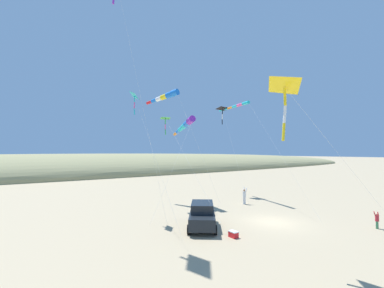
{
  "coord_description": "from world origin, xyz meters",
  "views": [
    {
      "loc": [
        13.38,
        -17.19,
        5.73
      ],
      "look_at": [
        -7.34,
        -3.03,
        6.52
      ],
      "focal_mm": 23.58,
      "sensor_mm": 36.0,
      "label": 1
    }
  ],
  "objects_px": {
    "parked_car": "(202,215)",
    "kite_windsock_small_distant": "(237,106)",
    "person_adult_flyer": "(244,195)",
    "kite_windsock_red_high_left": "(166,96)",
    "person_child_green_jacket": "(377,219)",
    "kite_delta_orange_high_right": "(135,96)",
    "kite_delta_magenta_far_left": "(166,119)",
    "kite_delta_green_low_center": "(223,109)",
    "kite_windsock_blue_topmost": "(185,125)",
    "kite_delta_striped_overhead": "(286,86)",
    "cooler_box": "(233,234)"
  },
  "relations": [
    {
      "from": "person_adult_flyer",
      "to": "kite_delta_striped_overhead",
      "type": "relative_size",
      "value": 0.18
    },
    {
      "from": "kite_delta_green_low_center",
      "to": "kite_windsock_small_distant",
      "type": "height_order",
      "value": "kite_delta_green_low_center"
    },
    {
      "from": "person_adult_flyer",
      "to": "person_child_green_jacket",
      "type": "distance_m",
      "value": 11.96
    },
    {
      "from": "kite_windsock_blue_topmost",
      "to": "kite_delta_striped_overhead",
      "type": "distance_m",
      "value": 17.13
    },
    {
      "from": "cooler_box",
      "to": "kite_delta_magenta_far_left",
      "type": "xyz_separation_m",
      "value": [
        -10.74,
        0.61,
        9.01
      ]
    },
    {
      "from": "person_adult_flyer",
      "to": "kite_windsock_red_high_left",
      "type": "height_order",
      "value": "kite_windsock_red_high_left"
    },
    {
      "from": "kite_windsock_small_distant",
      "to": "person_child_green_jacket",
      "type": "bearing_deg",
      "value": -2.16
    },
    {
      "from": "kite_windsock_small_distant",
      "to": "kite_delta_striped_overhead",
      "type": "relative_size",
      "value": 1.73
    },
    {
      "from": "kite_windsock_small_distant",
      "to": "kite_delta_green_low_center",
      "type": "bearing_deg",
      "value": 172.06
    },
    {
      "from": "person_child_green_jacket",
      "to": "parked_car",
      "type": "bearing_deg",
      "value": -125.38
    },
    {
      "from": "cooler_box",
      "to": "person_child_green_jacket",
      "type": "height_order",
      "value": "person_child_green_jacket"
    },
    {
      "from": "person_child_green_jacket",
      "to": "kite_windsock_blue_topmost",
      "type": "xyz_separation_m",
      "value": [
        -16.72,
        -6.27,
        8.14
      ]
    },
    {
      "from": "kite_delta_striped_overhead",
      "to": "kite_windsock_small_distant",
      "type": "bearing_deg",
      "value": 143.23
    },
    {
      "from": "kite_delta_magenta_far_left",
      "to": "kite_windsock_red_high_left",
      "type": "xyz_separation_m",
      "value": [
        -2.92,
        1.62,
        3.1
      ]
    },
    {
      "from": "parked_car",
      "to": "kite_windsock_small_distant",
      "type": "relative_size",
      "value": 0.26
    },
    {
      "from": "parked_car",
      "to": "kite_delta_green_low_center",
      "type": "bearing_deg",
      "value": 133.01
    },
    {
      "from": "person_child_green_jacket",
      "to": "kite_windsock_blue_topmost",
      "type": "height_order",
      "value": "kite_windsock_blue_topmost"
    },
    {
      "from": "kite_delta_orange_high_right",
      "to": "kite_windsock_red_high_left",
      "type": "distance_m",
      "value": 7.58
    },
    {
      "from": "kite_delta_orange_high_right",
      "to": "kite_windsock_blue_topmost",
      "type": "relative_size",
      "value": 1.08
    },
    {
      "from": "kite_windsock_red_high_left",
      "to": "parked_car",
      "type": "bearing_deg",
      "value": -13.99
    },
    {
      "from": "kite_delta_striped_overhead",
      "to": "kite_windsock_red_high_left",
      "type": "distance_m",
      "value": 18.62
    },
    {
      "from": "kite_windsock_small_distant",
      "to": "kite_windsock_red_high_left",
      "type": "bearing_deg",
      "value": -109.81
    },
    {
      "from": "person_child_green_jacket",
      "to": "kite_delta_orange_high_right",
      "type": "distance_m",
      "value": 21.7
    },
    {
      "from": "cooler_box",
      "to": "kite_delta_striped_overhead",
      "type": "relative_size",
      "value": 0.06
    },
    {
      "from": "kite_delta_green_low_center",
      "to": "kite_delta_orange_high_right",
      "type": "bearing_deg",
      "value": -71.67
    },
    {
      "from": "person_adult_flyer",
      "to": "kite_windsock_blue_topmost",
      "type": "distance_m",
      "value": 10.33
    },
    {
      "from": "parked_car",
      "to": "kite_delta_orange_high_right",
      "type": "bearing_deg",
      "value": -153.39
    },
    {
      "from": "kite_windsock_small_distant",
      "to": "kite_windsock_red_high_left",
      "type": "relative_size",
      "value": 1.34
    },
    {
      "from": "person_adult_flyer",
      "to": "kite_delta_striped_overhead",
      "type": "height_order",
      "value": "kite_delta_striped_overhead"
    },
    {
      "from": "cooler_box",
      "to": "person_adult_flyer",
      "type": "relative_size",
      "value": 0.35
    },
    {
      "from": "kite_delta_orange_high_right",
      "to": "kite_delta_striped_overhead",
      "type": "xyz_separation_m",
      "value": [
        13.4,
        2.96,
        -1.58
      ]
    },
    {
      "from": "kite_delta_green_low_center",
      "to": "kite_windsock_blue_topmost",
      "type": "relative_size",
      "value": 1.17
    },
    {
      "from": "parked_car",
      "to": "person_child_green_jacket",
      "type": "xyz_separation_m",
      "value": [
        7.55,
        10.64,
        -0.24
      ]
    },
    {
      "from": "kite_windsock_small_distant",
      "to": "kite_windsock_red_high_left",
      "type": "distance_m",
      "value": 9.1
    },
    {
      "from": "kite_windsock_small_distant",
      "to": "person_adult_flyer",
      "type": "bearing_deg",
      "value": -33.54
    },
    {
      "from": "kite_windsock_red_high_left",
      "to": "kite_delta_green_low_center",
      "type": "bearing_deg",
      "value": 90.71
    },
    {
      "from": "kite_windsock_blue_topmost",
      "to": "person_adult_flyer",
      "type": "bearing_deg",
      "value": 43.32
    },
    {
      "from": "kite_delta_green_low_center",
      "to": "kite_windsock_blue_topmost",
      "type": "bearing_deg",
      "value": -76.8
    },
    {
      "from": "person_adult_flyer",
      "to": "kite_delta_orange_high_right",
      "type": "height_order",
      "value": "kite_delta_orange_high_right"
    },
    {
      "from": "cooler_box",
      "to": "kite_windsock_red_high_left",
      "type": "bearing_deg",
      "value": 170.72
    },
    {
      "from": "cooler_box",
      "to": "person_child_green_jacket",
      "type": "bearing_deg",
      "value": 65.43
    },
    {
      "from": "person_child_green_jacket",
      "to": "kite_windsock_small_distant",
      "type": "height_order",
      "value": "kite_windsock_small_distant"
    },
    {
      "from": "kite_delta_magenta_far_left",
      "to": "kite_windsock_red_high_left",
      "type": "distance_m",
      "value": 4.56
    },
    {
      "from": "cooler_box",
      "to": "kite_windsock_small_distant",
      "type": "relative_size",
      "value": 0.04
    },
    {
      "from": "kite_windsock_blue_topmost",
      "to": "kite_delta_striped_overhead",
      "type": "bearing_deg",
      "value": -14.94
    },
    {
      "from": "person_child_green_jacket",
      "to": "kite_delta_orange_high_right",
      "type": "relative_size",
      "value": 0.12
    },
    {
      "from": "parked_car",
      "to": "kite_windsock_small_distant",
      "type": "distance_m",
      "value": 17.26
    },
    {
      "from": "person_child_green_jacket",
      "to": "kite_delta_green_low_center",
      "type": "xyz_separation_m",
      "value": [
        -18.43,
        1.02,
        11.0
      ]
    },
    {
      "from": "kite_windsock_red_high_left",
      "to": "kite_delta_orange_high_right",
      "type": "bearing_deg",
      "value": -50.17
    },
    {
      "from": "cooler_box",
      "to": "kite_delta_orange_high_right",
      "type": "xyz_separation_m",
      "value": [
        -8.91,
        -3.46,
        10.53
      ]
    }
  ]
}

